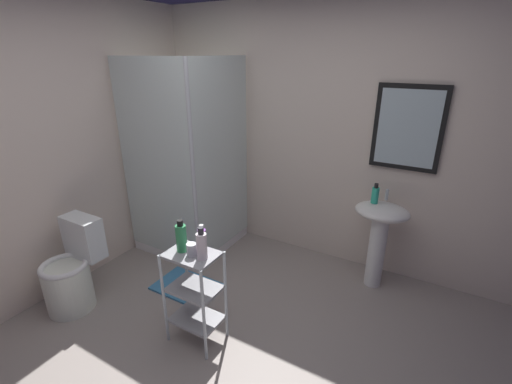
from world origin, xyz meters
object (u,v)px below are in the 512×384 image
toilet (72,273)px  shower_stall (192,209)px  storage_cart (194,290)px  hand_soap_bottle (375,195)px  bath_mat (188,287)px  conditioner_bottle_purple (202,239)px  body_wash_bottle_green (181,237)px  rinse_cup (192,249)px  lotion_bottle_white (202,245)px  pedestal_sink (380,229)px

toilet → shower_stall: bearing=78.5°
shower_stall → storage_cart: bearing=-49.9°
hand_soap_bottle → shower_stall: bearing=-170.6°
bath_mat → storage_cart: bearing=-42.7°
shower_stall → toilet: bearing=-101.5°
conditioner_bottle_purple → body_wash_bottle_green: bearing=-146.3°
storage_cart → body_wash_bottle_green: size_ratio=3.13×
storage_cart → body_wash_bottle_green: (-0.08, -0.00, 0.41)m
rinse_cup → lotion_bottle_white: bearing=1.5°
pedestal_sink → body_wash_bottle_green: 1.75m
hand_soap_bottle → lotion_bottle_white: (-0.82, -1.36, -0.05)m
toilet → lotion_bottle_white: 1.37m
toilet → hand_soap_bottle: size_ratio=4.24×
lotion_bottle_white → rinse_cup: size_ratio=2.66×
bath_mat → rinse_cup: bearing=-42.7°
shower_stall → pedestal_sink: 1.91m
toilet → storage_cart: bearing=10.3°
pedestal_sink → body_wash_bottle_green: (-1.08, -1.35, 0.27)m
toilet → rinse_cup: (1.16, 0.20, 0.47)m
bath_mat → shower_stall: bearing=124.0°
shower_stall → conditioner_bottle_purple: 1.39m
shower_stall → bath_mat: 0.87m
pedestal_sink → lotion_bottle_white: bearing=-123.3°
hand_soap_bottle → pedestal_sink: bearing=-0.7°
shower_stall → lotion_bottle_white: size_ratio=8.58×
conditioner_bottle_purple → lotion_bottle_white: bearing=-52.9°
pedestal_sink → conditioner_bottle_purple: bearing=-127.0°
hand_soap_bottle → rinse_cup: hand_soap_bottle is taller
pedestal_sink → bath_mat: 1.82m
toilet → bath_mat: (0.67, 0.64, -0.31)m
conditioner_bottle_purple → pedestal_sink: bearing=53.0°
body_wash_bottle_green → rinse_cup: size_ratio=2.70×
storage_cart → rinse_cup: rinse_cup is taller
conditioner_bottle_purple → bath_mat: size_ratio=0.33×
toilet → rinse_cup: size_ratio=8.68×
body_wash_bottle_green → lotion_bottle_white: 0.18m
body_wash_bottle_green → conditioner_bottle_purple: size_ratio=1.21×
bath_mat → lotion_bottle_white: bearing=-37.8°
body_wash_bottle_green → conditioner_bottle_purple: 0.14m
rinse_cup → pedestal_sink: bearing=54.2°
shower_stall → pedestal_sink: shower_stall is taller
lotion_bottle_white → rinse_cup: 0.11m
storage_cart → rinse_cup: 0.35m
storage_cart → hand_soap_bottle: 1.69m
shower_stall → pedestal_sink: bearing=9.0°
shower_stall → hand_soap_bottle: 1.88m
toilet → rinse_cup: 1.26m
shower_stall → storage_cart: size_ratio=2.70×
conditioner_bottle_purple → bath_mat: 1.02m
pedestal_sink → hand_soap_bottle: 0.32m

